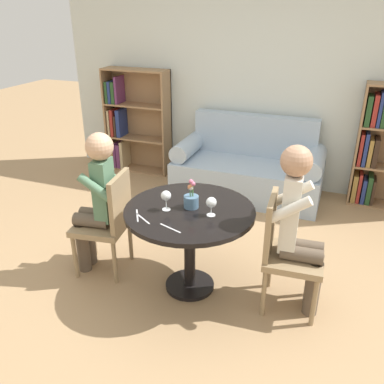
% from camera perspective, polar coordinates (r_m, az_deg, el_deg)
% --- Properties ---
extents(ground_plane, '(16.00, 16.00, 0.00)m').
position_cam_1_polar(ground_plane, '(3.46, -0.30, -13.07)').
color(ground_plane, tan).
extents(back_wall, '(5.20, 0.05, 2.70)m').
position_cam_1_polar(back_wall, '(5.09, 9.77, 15.73)').
color(back_wall, silver).
rests_on(back_wall, ground_plane).
extents(round_table, '(1.00, 1.00, 0.72)m').
position_cam_1_polar(round_table, '(3.13, -0.33, -4.54)').
color(round_table, black).
rests_on(round_table, ground_plane).
extents(couch, '(1.73, 0.80, 0.92)m').
position_cam_1_polar(couch, '(4.95, 7.90, 3.11)').
color(couch, '#9EB2C6').
rests_on(couch, ground_plane).
extents(bookshelf_left, '(0.88, 0.28, 1.38)m').
position_cam_1_polar(bookshelf_left, '(5.68, -8.48, 9.61)').
color(bookshelf_left, '#93704C').
rests_on(bookshelf_left, ground_plane).
extents(chair_left, '(0.47, 0.47, 0.90)m').
position_cam_1_polar(chair_left, '(3.46, -11.63, -3.77)').
color(chair_left, '#937A56').
rests_on(chair_left, ground_plane).
extents(chair_right, '(0.45, 0.45, 0.90)m').
position_cam_1_polar(chair_right, '(3.08, 12.86, -7.74)').
color(chair_right, '#937A56').
rests_on(chair_right, ground_plane).
extents(person_left, '(0.45, 0.38, 1.24)m').
position_cam_1_polar(person_left, '(3.41, -13.27, -0.92)').
color(person_left, brown).
rests_on(person_left, ground_plane).
extents(person_right, '(0.43, 0.36, 1.29)m').
position_cam_1_polar(person_right, '(2.98, 14.85, -4.59)').
color(person_right, brown).
rests_on(person_right, ground_plane).
extents(wine_glass_left, '(0.08, 0.08, 0.16)m').
position_cam_1_polar(wine_glass_left, '(3.01, -3.67, -0.58)').
color(wine_glass_left, white).
rests_on(wine_glass_left, round_table).
extents(wine_glass_right, '(0.08, 0.08, 0.14)m').
position_cam_1_polar(wine_glass_right, '(2.94, 2.72, -1.55)').
color(wine_glass_right, white).
rests_on(wine_glass_right, round_table).
extents(flower_vase, '(0.11, 0.11, 0.23)m').
position_cam_1_polar(flower_vase, '(3.06, -0.05, -0.99)').
color(flower_vase, slate).
rests_on(flower_vase, round_table).
extents(knife_left_setting, '(0.11, 0.17, 0.00)m').
position_cam_1_polar(knife_left_setting, '(3.00, -7.69, -3.28)').
color(knife_left_setting, silver).
rests_on(knife_left_setting, round_table).
extents(fork_left_setting, '(0.16, 0.12, 0.00)m').
position_cam_1_polar(fork_left_setting, '(2.95, -6.90, -3.73)').
color(fork_left_setting, silver).
rests_on(fork_left_setting, round_table).
extents(knife_right_setting, '(0.18, 0.07, 0.00)m').
position_cam_1_polar(knife_right_setting, '(2.81, -3.06, -5.09)').
color(knife_right_setting, silver).
rests_on(knife_right_setting, round_table).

